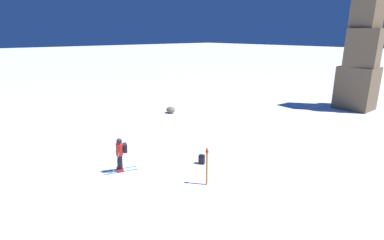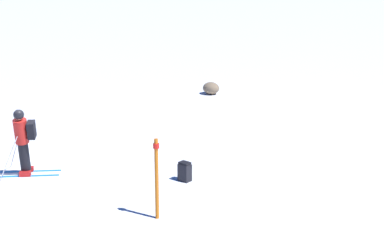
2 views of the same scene
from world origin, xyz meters
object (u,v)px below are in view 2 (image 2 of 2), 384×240
Objects in this scene: spare_backpack at (185,172)px; trail_marker at (157,175)px; exposed_boulder_1 at (211,88)px; skier at (23,139)px.

spare_backpack is 0.28× the size of trail_marker.
exposed_boulder_1 is at bearing -55.78° from spare_backpack.
skier is at bearing 35.50° from spare_backpack.
spare_backpack is 10.68m from exposed_boulder_1.
exposed_boulder_1 is 12.93m from trail_marker.
spare_backpack is 2.37m from trail_marker.
trail_marker is (11.21, -6.41, 0.71)m from exposed_boulder_1.
skier reaches higher than trail_marker.
exposed_boulder_1 is at bearing 148.39° from skier.
exposed_boulder_1 is 0.47× the size of trail_marker.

